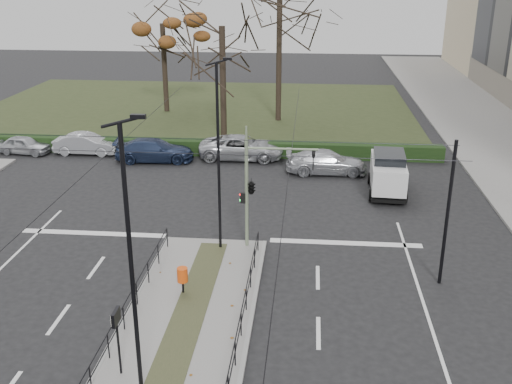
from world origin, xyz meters
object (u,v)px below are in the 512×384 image
litter_bin (182,275)px  white_van (388,172)px  traffic_light (253,185)px  parked_car_fourth (241,147)px  bare_tree_near (222,35)px  info_panel (116,324)px  parked_car_second (86,144)px  streetlamp_median_near (132,271)px  streetlamp_median_far (219,156)px  parked_car_first (24,145)px  rust_tree (162,24)px  parked_car_third (155,150)px  parked_car_fifth (326,162)px

litter_bin → white_van: (9.14, 12.21, 0.33)m
traffic_light → white_van: traffic_light is taller
parked_car_fourth → bare_tree_near: (-1.78, 4.22, 6.81)m
info_panel → parked_car_second: bearing=112.4°
traffic_light → streetlamp_median_near: (-2.17, -10.81, 1.46)m
traffic_light → streetlamp_median_far: bearing=-167.4°
bare_tree_near → parked_car_first: bearing=-161.3°
parked_car_second → rust_tree: rust_tree is taller
info_panel → parked_car_third: size_ratio=0.44×
info_panel → parked_car_fifth: 21.49m
streetlamp_median_near → parked_car_third: size_ratio=1.68×
streetlamp_median_far → parked_car_fifth: bearing=66.3°
traffic_light → bare_tree_near: size_ratio=0.46×
rust_tree → litter_bin: bearing=-75.7°
rust_tree → parked_car_third: bearing=-80.0°
litter_bin → parked_car_fourth: 17.84m
streetlamp_median_near → white_van: bearing=64.1°
streetlamp_median_near → parked_car_third: streetlamp_median_near is taller
white_van → parked_car_first: bearing=167.2°
streetlamp_median_near → bare_tree_near: 28.64m
parked_car_third → info_panel: bearing=-173.1°
white_van → parked_car_fifth: size_ratio=0.91×
streetlamp_median_far → bare_tree_near: bare_tree_near is taller
info_panel → parked_car_first: 26.49m
traffic_light → info_panel: bearing=-108.9°
parked_car_fifth → streetlamp_median_far: bearing=153.3°
parked_car_fourth → rust_tree: bearing=31.8°
white_van → streetlamp_median_far: bearing=-135.6°
traffic_light → litter_bin: traffic_light is taller
white_van → parked_car_fifth: (-3.34, 3.15, -0.52)m
rust_tree → traffic_light: bearing=-68.9°
traffic_light → rust_tree: bearing=111.1°
litter_bin → streetlamp_median_far: streetlamp_median_far is taller
litter_bin → white_van: bearing=53.2°
litter_bin → streetlamp_median_far: (0.87, 4.13, 3.53)m
streetlamp_median_far → parked_car_fourth: streetlamp_median_far is taller
parked_car_fourth → bare_tree_near: bearing=22.6°
bare_tree_near → streetlamp_median_near: bearing=-86.6°
bare_tree_near → parked_car_fifth: bearing=-42.4°
info_panel → streetlamp_median_far: size_ratio=0.27×
parked_car_second → parked_car_third: parked_car_third is taller
streetlamp_median_near → white_van: 20.90m
litter_bin → streetlamp_median_far: size_ratio=0.13×
info_panel → streetlamp_median_near: bearing=-51.4°
parked_car_second → bare_tree_near: size_ratio=0.40×
streetlamp_median_near → streetlamp_median_far: 10.51m
traffic_light → rust_tree: (-10.15, 26.33, 4.48)m
bare_tree_near → parked_car_second: bearing=-155.0°
traffic_light → parked_car_first: size_ratio=1.38×
info_panel → parked_car_fourth: info_panel is taller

